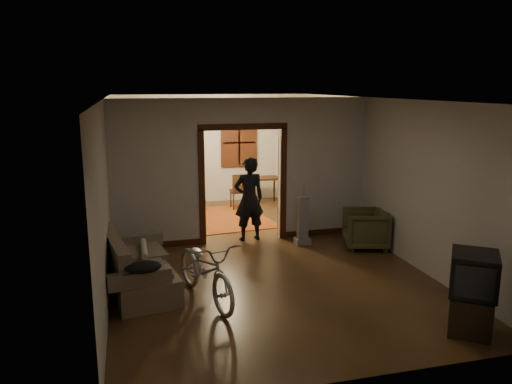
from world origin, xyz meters
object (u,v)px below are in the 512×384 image
object	(u,v)px
locker	(169,172)
desk	(261,191)
sofa	(138,262)
person	(249,199)
armchair	(365,229)
bicycle	(206,269)

from	to	relation	value
locker	desk	size ratio (longest dim) A/B	1.90
sofa	person	distance (m)	2.98
person	armchair	bearing A→B (deg)	146.78
person	desk	xyz separation A→B (m)	(1.02, 2.89, -0.49)
bicycle	locker	distance (m)	5.87
bicycle	armchair	bearing A→B (deg)	10.75
locker	bicycle	bearing A→B (deg)	-106.93
sofa	bicycle	xyz separation A→B (m)	(0.92, -0.66, 0.04)
bicycle	desk	distance (m)	5.98
armchair	desk	distance (m)	4.03
armchair	locker	world-z (taller)	locker
sofa	armchair	xyz separation A→B (m)	(4.22, 0.96, -0.07)
armchair	person	size ratio (longest dim) A/B	0.48
bicycle	locker	xyz separation A→B (m)	(-0.02, 5.86, 0.42)
bicycle	sofa	bearing A→B (deg)	129.22
sofa	locker	world-z (taller)	locker
person	locker	size ratio (longest dim) A/B	0.94
sofa	desk	world-z (taller)	sofa
sofa	desk	xyz separation A→B (m)	(3.22, 4.86, -0.09)
bicycle	armchair	world-z (taller)	bicycle
bicycle	person	xyz separation A→B (m)	(1.28, 2.63, 0.37)
sofa	bicycle	bearing A→B (deg)	-45.72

